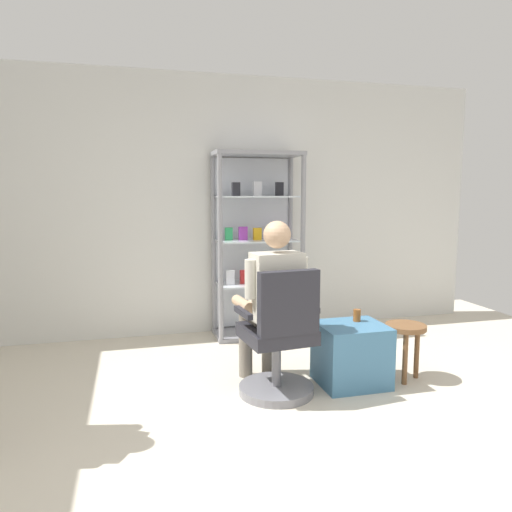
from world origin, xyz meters
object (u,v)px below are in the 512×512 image
office_chair (279,344)px  wooden_stool (405,336)px  storage_crate (351,354)px  seated_shopkeeper (271,297)px  tea_glass (357,315)px  display_cabinet_main (256,244)px

office_chair → wooden_stool: (1.07, 0.05, -0.04)m
office_chair → storage_crate: office_chair is taller
seated_shopkeeper → tea_glass: (0.71, -0.00, -0.19)m
display_cabinet_main → wooden_stool: 1.85m
storage_crate → wooden_stool: 0.47m
storage_crate → tea_glass: size_ratio=5.31×
display_cabinet_main → wooden_stool: (0.83, -1.54, -0.60)m
tea_glass → wooden_stool: bearing=-16.0°
display_cabinet_main → storage_crate: display_cabinet_main is taller
display_cabinet_main → wooden_stool: bearing=-61.7°
display_cabinet_main → seated_shopkeeper: bearing=-100.2°
office_chair → wooden_stool: bearing=2.9°
office_chair → wooden_stool: office_chair is taller
seated_shopkeeper → storage_crate: seated_shopkeeper is taller
display_cabinet_main → tea_glass: size_ratio=19.85×
office_chair → tea_glass: (0.69, 0.16, 0.13)m
tea_glass → wooden_stool: (0.37, -0.11, -0.17)m
display_cabinet_main → storage_crate: bearing=-76.1°
seated_shopkeeper → storage_crate: (0.63, -0.08, -0.47)m
display_cabinet_main → office_chair: 1.71m
display_cabinet_main → seated_shopkeeper: (-0.26, -1.43, -0.25)m
office_chair → seated_shopkeeper: bearing=96.2°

